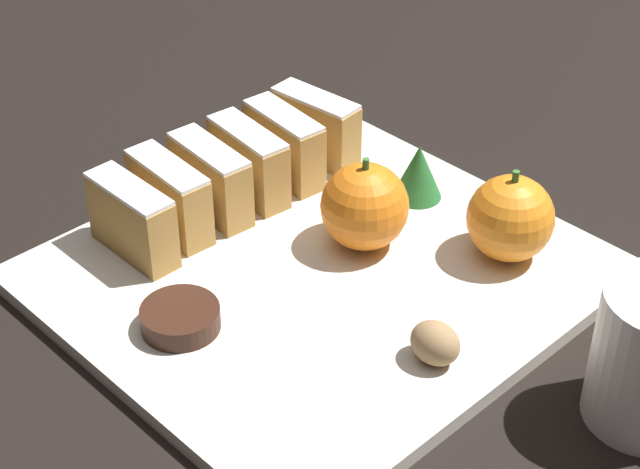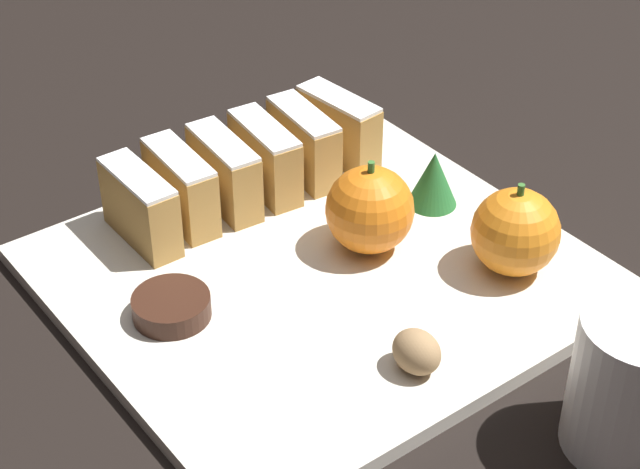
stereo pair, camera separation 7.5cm
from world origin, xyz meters
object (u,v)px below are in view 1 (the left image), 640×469
(orange_near, at_px, (368,208))
(walnut, at_px, (435,343))
(orange_far, at_px, (510,218))
(chocolate_cookie, at_px, (180,318))

(orange_near, bearing_deg, walnut, -26.75)
(orange_near, distance_m, orange_far, 0.10)
(orange_near, relative_size, chocolate_cookie, 1.36)
(orange_far, relative_size, walnut, 2.06)
(walnut, relative_size, chocolate_cookie, 0.64)
(chocolate_cookie, bearing_deg, orange_near, 82.33)
(walnut, height_order, chocolate_cookie, walnut)
(orange_near, relative_size, orange_far, 1.02)
(orange_near, bearing_deg, orange_far, 39.40)
(orange_near, height_order, walnut, orange_near)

